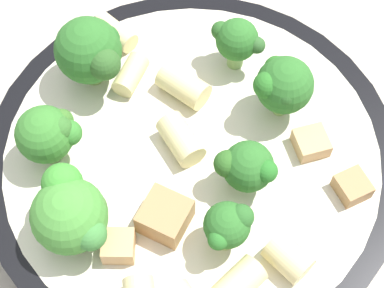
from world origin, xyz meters
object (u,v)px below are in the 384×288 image
Objects in this scene: rigatoni_4 at (288,258)px; rigatoni_6 at (183,85)px; rigatoni_1 at (236,286)px; rigatoni_3 at (131,74)px; broccoli_floret_0 at (283,85)px; chicken_chunk_2 at (311,143)px; pasta_bowl at (192,167)px; broccoli_floret_3 at (245,170)px; rigatoni_0 at (176,146)px; broccoli_floret_1 at (228,226)px; broccoli_floret_2 at (236,40)px; rigatoni_5 at (115,32)px; broccoli_floret_6 at (71,213)px; broccoli_floret_5 at (91,51)px; chicken_chunk_0 at (165,216)px; broccoli_floret_4 at (49,134)px; chicken_chunk_1 at (352,187)px; chicken_chunk_3 at (123,249)px.

rigatoni_4 is 0.12m from rigatoni_6.
rigatoni_1 reaches higher than rigatoni_3.
broccoli_floret_0 reaches higher than chicken_chunk_2.
pasta_bowl is at bearing 40.24° from rigatoni_6.
broccoli_floret_3 is 1.19× the size of rigatoni_0.
pasta_bowl is 7.01× the size of broccoli_floret_1.
rigatoni_3 is at bearing -70.90° from broccoli_floret_0.
broccoli_floret_2 is 0.08m from rigatoni_5.
pasta_bowl is 0.08m from broccoli_floret_2.
broccoli_floret_6 is at bearing -14.34° from rigatoni_0.
broccoli_floret_6 is (0.08, 0.05, -0.00)m from broccoli_floret_5.
broccoli_floret_5 is 1.84× the size of rigatoni_3.
rigatoni_1 is at bearing 76.90° from chicken_chunk_0.
broccoli_floret_4 reaches higher than broccoli_floret_2.
rigatoni_3 is 0.03m from rigatoni_6.
pasta_bowl is at bearing 69.42° from rigatoni_3.
rigatoni_0 and rigatoni_4 have the same top height.
broccoli_floret_3 is at bearing 85.55° from pasta_bowl.
rigatoni_4 reaches higher than chicken_chunk_2.
chicken_chunk_0 reaches higher than rigatoni_3.
rigatoni_4 is (0.05, 0.13, 0.00)m from rigatoni_3.
chicken_chunk_1 is at bearing 163.76° from rigatoni_1.
broccoli_floret_0 is 1.08× the size of broccoli_floret_4.
chicken_chunk_0 is at bearing -75.24° from broccoli_floret_1.
broccoli_floret_2 is 0.13m from rigatoni_4.
rigatoni_3 is (-0.06, -0.10, -0.01)m from broccoli_floret_1.
rigatoni_0 reaches higher than chicken_chunk_1.
pasta_bowl is at bearing -110.06° from rigatoni_4.
pasta_bowl is 0.05m from chicken_chunk_0.
rigatoni_0 is 0.06m from rigatoni_3.
broccoli_floret_4 reaches higher than broccoli_floret_3.
broccoli_floret_0 reaches higher than chicken_chunk_0.
rigatoni_0 is at bearing 62.01° from rigatoni_3.
chicken_chunk_3 is (0.07, 0.00, 0.02)m from pasta_bowl.
broccoli_floret_0 reaches higher than rigatoni_4.
broccoli_floret_3 is at bearing 34.24° from broccoli_floret_2.
rigatoni_6 is 1.66× the size of chicken_chunk_2.
rigatoni_3 is 1.46× the size of chicken_chunk_1.
broccoli_floret_0 is 0.94× the size of broccoli_floret_6.
rigatoni_3 is (-0.02, -0.09, -0.01)m from broccoli_floret_3.
broccoli_floret_3 is 0.05m from chicken_chunk_2.
broccoli_floret_5 is at bearing -84.30° from chicken_chunk_1.
rigatoni_4 reaches higher than chicken_chunk_3.
rigatoni_0 is 1.72× the size of chicken_chunk_3.
chicken_chunk_2 is at bearing -161.86° from rigatoni_4.
broccoli_floret_5 is 0.15m from rigatoni_1.
rigatoni_5 is at bearing -71.24° from broccoli_floret_2.
broccoli_floret_1 is 0.05m from chicken_chunk_3.
broccoli_floret_4 is at bearing -55.87° from pasta_bowl.
broccoli_floret_3 is 1.43× the size of chicken_chunk_0.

